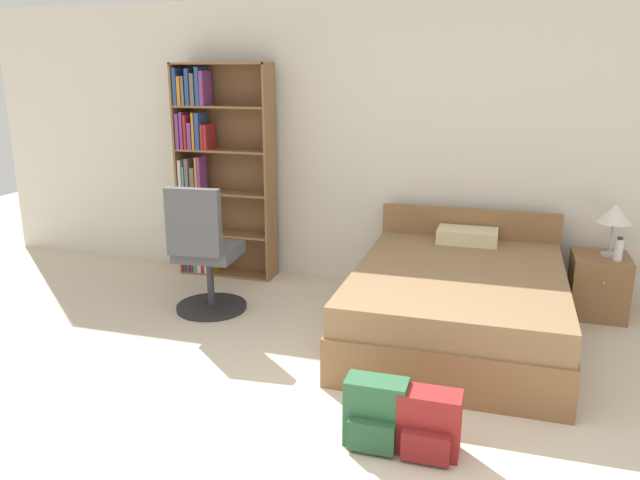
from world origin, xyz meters
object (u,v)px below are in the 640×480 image
Objects in this scene: table_lamp at (615,215)px; bookshelf at (213,171)px; water_bottle at (619,250)px; bed at (458,301)px; backpack_green at (375,414)px; nightstand at (598,285)px; backpack_red at (429,425)px; office_chair at (205,257)px.

bookshelf is at bearing 178.62° from table_lamp.
water_bottle is (3.62, -0.22, -0.42)m from bookshelf.
table_lamp is (1.14, 0.79, 0.57)m from bed.
nightstand is at bearing 59.77° from backpack_green.
backpack_red is (-1.19, -2.25, -0.44)m from water_bottle.
nightstand is 2.74m from backpack_green.
table_lamp reaches higher than bed.
office_chair is 2.14× the size of nightstand.
backpack_red is at bearing -117.86° from water_bottle.
nightstand is (3.12, 0.91, -0.23)m from office_chair.
table_lamp is at bearing 58.88° from backpack_green.
backpack_green is (2.14, -2.47, -0.85)m from bookshelf.
backpack_green is (-0.30, -1.59, -0.10)m from bed.
bookshelf reaches higher than table_lamp.
water_bottle is 2.58m from backpack_red.
backpack_red is 0.93× the size of backpack_green.
bed is at bearing -150.80° from water_bottle.
backpack_green is (-1.44, -2.38, -0.67)m from table_lamp.
table_lamp is at bearing 15.74° from nightstand.
bookshelf reaches higher than backpack_green.
table_lamp is at bearing 106.23° from water_bottle.
bookshelf reaches higher than water_bottle.
office_chair is 2.29m from backpack_green.
backpack_red is at bearing -45.44° from bookshelf.
water_bottle is at bearing -3.47° from bookshelf.
backpack_red is at bearing -0.21° from backpack_green.
backpack_red is at bearing -114.74° from nightstand.
office_chair is 2.52m from backpack_red.
water_bottle is 2.72m from backpack_green.
office_chair is (-2.04, -0.14, 0.21)m from bed.
table_lamp is at bearing 34.80° from bed.
office_chair is 3.26m from nightstand.
backpack_green reaches higher than backpack_red.
table_lamp is (3.18, 0.93, 0.36)m from office_chair.
office_chair is at bearing -163.70° from table_lamp.
bed is 1.62m from backpack_green.
water_bottle reaches higher than nightstand.
table_lamp is 1.23× the size of backpack_red.
bookshelf reaches higher than office_chair.
water_bottle reaches higher than backpack_red.
nightstand is 0.38m from water_bottle.
nightstand is 2.61m from backpack_red.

